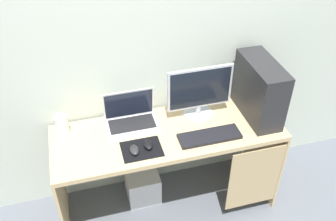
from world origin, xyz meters
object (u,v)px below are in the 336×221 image
(pc_tower, at_px, (259,90))
(monitor, at_px, (200,93))
(speaker, at_px, (62,125))
(keyboard, at_px, (209,136))
(laptop, at_px, (131,118))
(subwoofer, at_px, (143,185))
(mouse_right, at_px, (134,150))
(mouse_left, at_px, (148,145))

(pc_tower, xyz_separation_m, monitor, (-0.40, 0.10, -0.02))
(speaker, xyz_separation_m, keyboard, (0.94, -0.30, -0.06))
(speaker, bearing_deg, laptop, -2.66)
(pc_tower, distance_m, subwoofer, 1.18)
(monitor, xyz_separation_m, speaker, (-0.95, 0.05, -0.12))
(laptop, distance_m, keyboard, 0.55)
(pc_tower, height_order, mouse_right, pc_tower)
(pc_tower, distance_m, keyboard, 0.48)
(pc_tower, bearing_deg, keyboard, -159.38)
(pc_tower, relative_size, monitor, 1.01)
(laptop, distance_m, subwoofer, 0.67)
(monitor, relative_size, mouse_right, 4.79)
(mouse_right, xyz_separation_m, subwoofer, (0.08, 0.25, -0.64))
(monitor, distance_m, mouse_right, 0.61)
(speaker, xyz_separation_m, subwoofer, (0.51, -0.06, -0.69))
(keyboard, height_order, subwoofer, keyboard)
(speaker, bearing_deg, keyboard, -17.97)
(pc_tower, bearing_deg, mouse_left, -170.79)
(keyboard, bearing_deg, pc_tower, 20.62)
(laptop, xyz_separation_m, mouse_left, (0.06, -0.26, -0.03))
(monitor, relative_size, mouse_left, 4.79)
(monitor, distance_m, subwoofer, 0.92)
(mouse_left, bearing_deg, speaker, 151.42)
(mouse_left, height_order, mouse_right, same)
(pc_tower, distance_m, speaker, 1.36)
(laptop, relative_size, mouse_right, 3.73)
(pc_tower, xyz_separation_m, speaker, (-1.35, 0.15, -0.14))
(monitor, xyz_separation_m, mouse_right, (-0.52, -0.26, -0.17))
(laptop, height_order, subwoofer, laptop)
(pc_tower, xyz_separation_m, mouse_left, (-0.83, -0.13, -0.19))
(laptop, relative_size, mouse_left, 3.73)
(monitor, bearing_deg, keyboard, -92.23)
(monitor, height_order, mouse_right, monitor)
(mouse_right, relative_size, subwoofer, 0.38)
(laptop, height_order, keyboard, laptop)
(subwoofer, bearing_deg, mouse_left, -86.87)
(pc_tower, bearing_deg, speaker, 173.62)
(monitor, relative_size, speaker, 3.14)
(mouse_left, bearing_deg, subwoofer, 93.13)
(monitor, distance_m, keyboard, 0.31)
(laptop, bearing_deg, mouse_right, -97.45)
(laptop, height_order, mouse_right, laptop)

